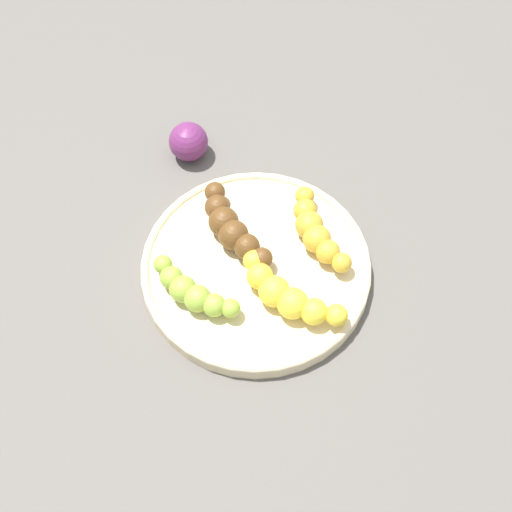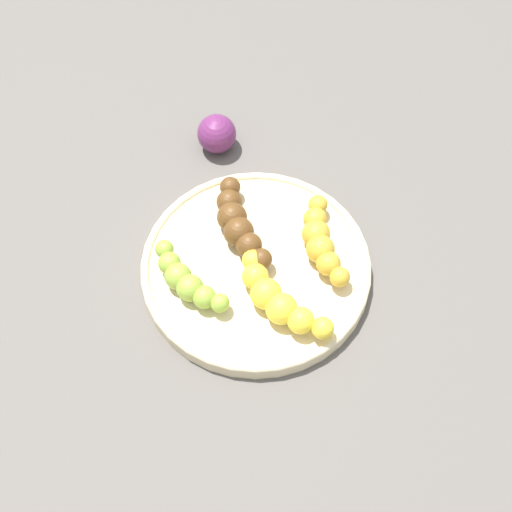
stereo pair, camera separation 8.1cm
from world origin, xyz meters
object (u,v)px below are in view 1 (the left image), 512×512
Objects in this scene: fruit_bowl at (256,267)px; banana_spotted at (316,231)px; banana_yellow at (286,294)px; banana_overripe at (231,227)px; banana_green at (192,292)px; plum_purple at (189,142)px.

fruit_bowl is 0.08m from banana_spotted.
fruit_bowl is at bearing -109.19° from banana_yellow.
fruit_bowl is 2.81× the size of banana_spotted.
banana_spotted is at bearing -166.64° from banana_yellow.
banana_spotted is (0.09, -0.00, -0.00)m from banana_yellow.
banana_overripe is at bearing -25.23° from banana_spotted.
banana_overripe is at bearing -108.25° from banana_yellow.
fruit_bowl is at bearing 157.68° from banana_green.
banana_yellow is at bearing 43.92° from banana_spotted.
banana_overripe reaches higher than plum_purple.
plum_purple is at bearing -140.44° from banana_green.
banana_green is 0.23m from plum_purple.
banana_spotted is 0.22m from plum_purple.
banana_green is 1.22× the size of banana_spotted.
banana_spotted reaches higher than plum_purple.
banana_overripe is at bearing -134.38° from plum_purple.
fruit_bowl is at bearing -131.11° from plum_purple.
banana_yellow is at bearing 92.22° from banana_overripe.
banana_green is 0.84× the size of banana_yellow.
banana_yellow is 1.46× the size of banana_spotted.
banana_yellow is 0.09m from banana_spotted.
banana_green is (-0.10, 0.01, -0.00)m from banana_overripe.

